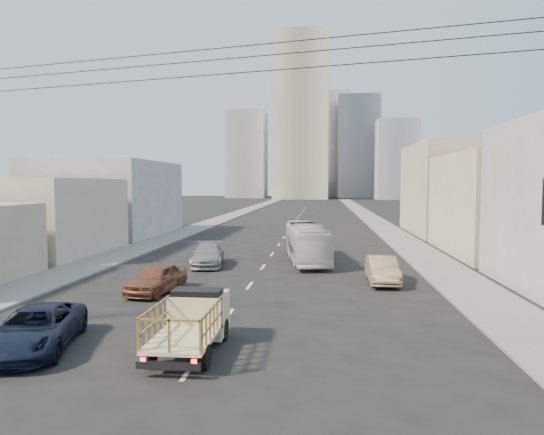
% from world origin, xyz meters
% --- Properties ---
extents(ground, '(420.00, 420.00, 0.00)m').
position_xyz_m(ground, '(0.00, 0.00, 0.00)').
color(ground, black).
rests_on(ground, ground).
extents(sidewalk_left, '(3.50, 180.00, 0.12)m').
position_xyz_m(sidewalk_left, '(-11.75, 70.00, 0.06)').
color(sidewalk_left, slate).
rests_on(sidewalk_left, ground).
extents(sidewalk_right, '(3.50, 180.00, 0.12)m').
position_xyz_m(sidewalk_right, '(11.75, 70.00, 0.06)').
color(sidewalk_right, slate).
rests_on(sidewalk_right, ground).
extents(lane_dashes, '(0.15, 104.00, 0.01)m').
position_xyz_m(lane_dashes, '(0.00, 53.00, 0.01)').
color(lane_dashes, silver).
rests_on(lane_dashes, ground).
extents(flatbed_pickup, '(1.95, 4.41, 1.90)m').
position_xyz_m(flatbed_pickup, '(-0.40, 3.55, 1.09)').
color(flatbed_pickup, '#CCBE89').
rests_on(flatbed_pickup, ground).
extents(navy_pickup, '(3.49, 5.55, 1.43)m').
position_xyz_m(navy_pickup, '(-5.66, 3.08, 0.71)').
color(navy_pickup, black).
rests_on(navy_pickup, ground).
extents(city_bus, '(3.72, 10.03, 2.73)m').
position_xyz_m(city_bus, '(2.84, 22.72, 1.36)').
color(city_bus, '#BCBBB8').
rests_on(city_bus, ground).
extents(sedan_brown, '(2.44, 4.54, 1.47)m').
position_xyz_m(sedan_brown, '(-4.48, 11.78, 0.73)').
color(sedan_brown, brown).
rests_on(sedan_brown, ground).
extents(sedan_tan, '(1.59, 4.49, 1.48)m').
position_xyz_m(sedan_tan, '(7.35, 15.54, 0.74)').
color(sedan_tan, '#937256').
rests_on(sedan_tan, ground).
extents(sedan_grey, '(2.81, 5.32, 1.47)m').
position_xyz_m(sedan_grey, '(-3.81, 20.13, 0.73)').
color(sedan_grey, gray).
rests_on(sedan_grey, ground).
extents(overhead_wires, '(23.01, 5.02, 0.72)m').
position_xyz_m(overhead_wires, '(0.00, 1.50, 8.97)').
color(overhead_wires, black).
rests_on(overhead_wires, ground).
extents(bldg_right_mid, '(11.00, 14.00, 8.00)m').
position_xyz_m(bldg_right_mid, '(19.50, 28.00, 4.00)').
color(bldg_right_mid, '#AEA58C').
rests_on(bldg_right_mid, ground).
extents(bldg_right_far, '(12.00, 16.00, 10.00)m').
position_xyz_m(bldg_right_far, '(20.00, 44.00, 5.00)').
color(bldg_right_far, tan).
rests_on(bldg_right_far, ground).
extents(bldg_left_mid, '(11.00, 12.00, 6.00)m').
position_xyz_m(bldg_left_mid, '(-19.00, 24.00, 3.00)').
color(bldg_left_mid, '#AEA58C').
rests_on(bldg_left_mid, ground).
extents(bldg_left_far, '(12.00, 16.00, 8.00)m').
position_xyz_m(bldg_left_far, '(-19.50, 39.00, 4.00)').
color(bldg_left_far, gray).
rests_on(bldg_left_far, ground).
extents(high_rise_tower, '(20.00, 20.00, 60.00)m').
position_xyz_m(high_rise_tower, '(-4.00, 170.00, 30.00)').
color(high_rise_tower, gray).
rests_on(high_rise_tower, ground).
extents(midrise_ne, '(16.00, 16.00, 40.00)m').
position_xyz_m(midrise_ne, '(18.00, 185.00, 20.00)').
color(midrise_ne, gray).
rests_on(midrise_ne, ground).
extents(midrise_nw, '(15.00, 15.00, 34.00)m').
position_xyz_m(midrise_nw, '(-26.00, 180.00, 17.00)').
color(midrise_nw, gray).
rests_on(midrise_nw, ground).
extents(midrise_back, '(18.00, 18.00, 44.00)m').
position_xyz_m(midrise_back, '(6.00, 200.00, 22.00)').
color(midrise_back, gray).
rests_on(midrise_back, ground).
extents(midrise_east, '(14.00, 14.00, 28.00)m').
position_xyz_m(midrise_east, '(30.00, 165.00, 14.00)').
color(midrise_east, gray).
rests_on(midrise_east, ground).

